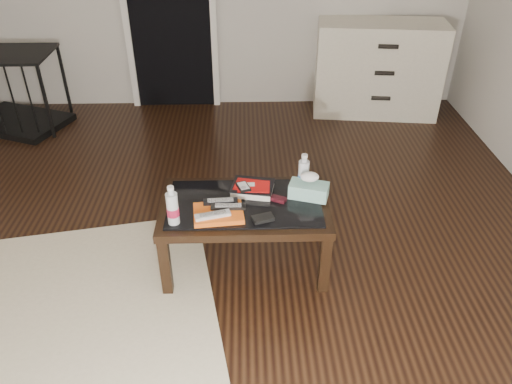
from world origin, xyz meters
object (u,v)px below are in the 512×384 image
pet_crate (13,103)px  tissue_box (309,190)px  coffee_table (245,211)px  dresser (377,69)px  water_bottle_right (304,172)px  textbook (253,188)px  water_bottle_left (172,205)px

pet_crate → tissue_box: 3.29m
coffee_table → tissue_box: (0.39, 0.05, 0.11)m
dresser → pet_crate: dresser is taller
pet_crate → water_bottle_right: bearing=-15.3°
textbook → dresser: bearing=70.6°
textbook → water_bottle_right: bearing=15.8°
textbook → tissue_box: (0.33, -0.07, 0.02)m
water_bottle_left → water_bottle_right: (0.75, 0.33, 0.00)m
textbook → tissue_box: tissue_box is taller
coffee_table → tissue_box: size_ratio=4.35×
coffee_table → tissue_box: bearing=7.4°
coffee_table → pet_crate: 3.02m
coffee_table → pet_crate: pet_crate is taller
dresser → pet_crate: (-3.52, -0.23, -0.22)m
pet_crate → textbook: size_ratio=4.23×
coffee_table → water_bottle_right: 0.43m
pet_crate → water_bottle_right: 3.22m
dresser → water_bottle_right: dresser is taller
tissue_box → pet_crate: bearing=159.3°
textbook → tissue_box: size_ratio=1.09×
textbook → water_bottle_left: bearing=-134.8°
water_bottle_left → coffee_table: bearing=25.4°
water_bottle_left → water_bottle_right: same height
coffee_table → textbook: textbook is taller
pet_crate → water_bottle_left: 2.91m
water_bottle_left → pet_crate: bearing=128.7°
coffee_table → dresser: size_ratio=0.80×
water_bottle_left → dresser: bearing=55.3°
dresser → pet_crate: size_ratio=1.18×
coffee_table → pet_crate: bearing=136.8°
coffee_table → pet_crate: (-2.20, 2.06, -0.17)m
pet_crate → water_bottle_left: size_ratio=4.44×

